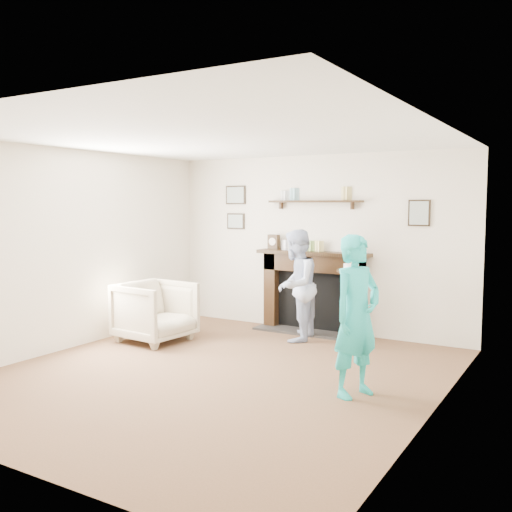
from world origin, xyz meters
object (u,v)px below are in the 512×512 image
at_px(man, 296,340).
at_px(pedestal_table, 351,293).
at_px(woman, 355,395).
at_px(armchair, 156,341).

height_order(man, pedestal_table, pedestal_table).
distance_m(woman, pedestal_table, 1.94).
xyz_separation_m(man, woman, (1.47, -1.67, 0.00)).
relative_size(armchair, pedestal_table, 0.76).
height_order(armchair, man, man).
relative_size(man, pedestal_table, 1.30).
relative_size(woman, pedestal_table, 1.34).
relative_size(man, woman, 0.97).
bearing_deg(woman, man, 63.72).
bearing_deg(woman, pedestal_table, 45.16).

